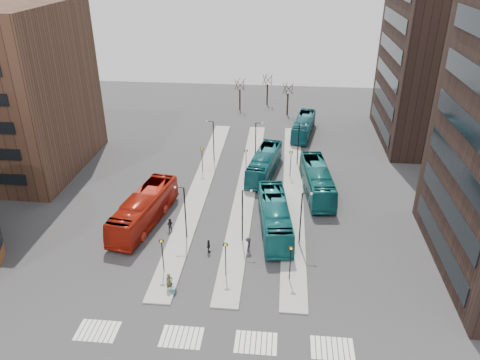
# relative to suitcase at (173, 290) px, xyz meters

# --- Properties ---
(island_left) EXTENTS (2.50, 45.00, 0.15)m
(island_left) POSITION_rel_suitcase_xyz_m (-1.15, 20.84, -0.22)
(island_left) COLOR gray
(island_left) RESTS_ON ground
(island_mid) EXTENTS (2.50, 45.00, 0.15)m
(island_mid) POSITION_rel_suitcase_xyz_m (4.85, 20.84, -0.22)
(island_mid) COLOR gray
(island_mid) RESTS_ON ground
(island_right) EXTENTS (2.50, 45.00, 0.15)m
(island_right) POSITION_rel_suitcase_xyz_m (10.85, 20.84, -0.22)
(island_right) COLOR gray
(island_right) RESTS_ON ground
(suitcase) EXTENTS (0.54, 0.47, 0.59)m
(suitcase) POSITION_rel_suitcase_xyz_m (0.00, 0.00, 0.00)
(suitcase) COLOR navy
(suitcase) RESTS_ON ground
(red_bus) EXTENTS (5.09, 13.20, 3.59)m
(red_bus) POSITION_rel_suitcase_xyz_m (-5.86, 11.46, 1.50)
(red_bus) COLOR #A71C0C
(red_bus) RESTS_ON ground
(teal_bus_a) EXTENTS (4.36, 12.59, 3.44)m
(teal_bus_a) POSITION_rel_suitcase_xyz_m (8.75, 11.41, 1.42)
(teal_bus_a) COLOR #146266
(teal_bus_a) RESTS_ON ground
(teal_bus_b) EXTENTS (4.61, 11.93, 3.24)m
(teal_bus_b) POSITION_rel_suitcase_xyz_m (6.91, 25.33, 1.33)
(teal_bus_b) COLOR #135961
(teal_bus_b) RESTS_ON ground
(teal_bus_c) EXTENTS (4.17, 12.66, 3.46)m
(teal_bus_c) POSITION_rel_suitcase_xyz_m (13.78, 20.71, 1.44)
(teal_bus_c) COLOR #125A5C
(teal_bus_c) RESTS_ON ground
(teal_bus_d) EXTENTS (4.33, 11.42, 3.10)m
(teal_bus_d) POSITION_rel_suitcase_xyz_m (12.57, 40.76, 1.26)
(teal_bus_d) COLOR #145965
(teal_bus_d) RESTS_ON ground
(traveller) EXTENTS (0.79, 0.73, 1.82)m
(traveller) POSITION_rel_suitcase_xyz_m (-0.40, 0.36, 0.62)
(traveller) COLOR #4A462C
(traveller) RESTS_ON ground
(commuter_a) EXTENTS (0.79, 0.65, 1.52)m
(commuter_a) POSITION_rel_suitcase_xyz_m (-2.67, 10.16, 0.46)
(commuter_a) COLOR black
(commuter_a) RESTS_ON ground
(commuter_b) EXTENTS (0.39, 0.89, 1.51)m
(commuter_b) POSITION_rel_suitcase_xyz_m (2.22, 6.52, 0.46)
(commuter_b) COLOR black
(commuter_b) RESTS_ON ground
(commuter_c) EXTENTS (0.65, 1.07, 1.62)m
(commuter_c) POSITION_rel_suitcase_xyz_m (6.23, 7.12, 0.52)
(commuter_c) COLOR black
(commuter_c) RESTS_ON ground
(crosswalk_stripes) EXTENTS (22.35, 2.40, 0.01)m
(crosswalk_stripes) POSITION_rel_suitcase_xyz_m (4.60, -5.16, -0.29)
(crosswalk_stripes) COLOR silver
(crosswalk_stripes) RESTS_ON ground
(tower_far) EXTENTS (20.12, 20.00, 30.00)m
(tower_far) POSITION_rel_suitcase_xyz_m (34.83, 40.84, 14.70)
(tower_far) COLOR black
(tower_far) RESTS_ON ground
(sign_poles) EXTENTS (12.45, 22.12, 3.65)m
(sign_poles) POSITION_rel_suitcase_xyz_m (4.45, 13.84, 2.11)
(sign_poles) COLOR black
(sign_poles) RESTS_ON ground
(lamp_posts) EXTENTS (14.04, 20.24, 6.12)m
(lamp_posts) POSITION_rel_suitcase_xyz_m (5.49, 18.84, 3.28)
(lamp_posts) COLOR black
(lamp_posts) RESTS_ON ground
(bare_trees) EXTENTS (10.97, 8.14, 5.90)m
(bare_trees) POSITION_rel_suitcase_xyz_m (5.52, 53.50, 2.43)
(bare_trees) COLOR black
(bare_trees) RESTS_ON ground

